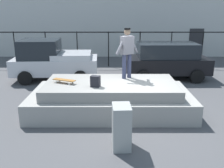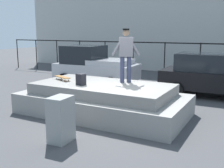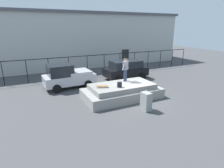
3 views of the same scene
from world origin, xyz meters
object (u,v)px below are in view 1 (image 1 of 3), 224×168
skateboarder (127,50)px  utility_box (121,127)px  skateboard (64,80)px  car_silver_pickup_near (52,60)px  car_black_hatchback_mid (166,60)px  backpack (95,81)px

skateboarder → utility_box: size_ratio=1.55×
skateboard → car_silver_pickup_near: car_silver_pickup_near is taller
skateboarder → car_black_hatchback_mid: skateboarder is taller
utility_box → skateboarder: bearing=81.4°
backpack → car_black_hatchback_mid: (3.19, 4.70, -0.24)m
skateboard → car_silver_pickup_near: (-1.30, 4.08, -0.14)m
skateboard → car_silver_pickup_near: size_ratio=0.19×
skateboard → backpack: backpack is taller
skateboard → skateboarder: bearing=17.2°
car_silver_pickup_near → car_black_hatchback_mid: (5.54, 0.22, -0.03)m
car_silver_pickup_near → utility_box: size_ratio=3.68×
backpack → car_black_hatchback_mid: car_black_hatchback_mid is taller
skateboarder → skateboard: size_ratio=2.18×
backpack → utility_box: bearing=-53.2°
utility_box → backpack: bearing=108.0°
car_black_hatchback_mid → utility_box: car_black_hatchback_mid is taller
car_black_hatchback_mid → utility_box: (-2.44, -6.63, -0.37)m
skateboarder → utility_box: bearing=-95.4°
skateboard → utility_box: bearing=-52.4°
backpack → car_silver_pickup_near: size_ratio=0.09×
car_black_hatchback_mid → car_silver_pickup_near: bearing=-177.8°
car_silver_pickup_near → skateboarder: bearing=-45.5°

